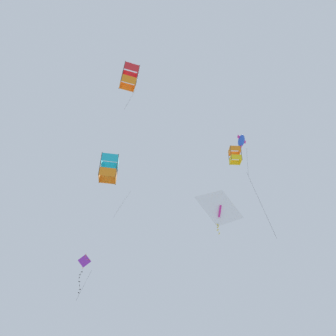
{
  "coord_description": "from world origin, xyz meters",
  "views": [
    {
      "loc": [
        17.23,
        18.11,
        8.89
      ],
      "look_at": [
        2.34,
        4.13,
        31.09
      ],
      "focal_mm": 36.02,
      "sensor_mm": 36.0,
      "label": 1
    }
  ],
  "objects_px": {
    "kite_box_far_centre": "(109,169)",
    "kite_diamond_upper_right": "(84,262)",
    "kite_delta_near_left": "(219,208)",
    "kite_box_near_right": "(129,77)",
    "kite_fish_highest": "(241,141)",
    "kite_box_mid_left": "(235,156)"
  },
  "relations": [
    {
      "from": "kite_diamond_upper_right",
      "to": "kite_box_far_centre",
      "type": "xyz_separation_m",
      "value": [
        4.64,
        8.55,
        3.6
      ]
    },
    {
      "from": "kite_box_far_centre",
      "to": "kite_delta_near_left",
      "type": "height_order",
      "value": "kite_box_far_centre"
    },
    {
      "from": "kite_delta_near_left",
      "to": "kite_fish_highest",
      "type": "bearing_deg",
      "value": 8.2
    },
    {
      "from": "kite_diamond_upper_right",
      "to": "kite_box_near_right",
      "type": "bearing_deg",
      "value": -92.85
    },
    {
      "from": "kite_box_far_centre",
      "to": "kite_fish_highest",
      "type": "distance_m",
      "value": 15.25
    },
    {
      "from": "kite_box_far_centre",
      "to": "kite_diamond_upper_right",
      "type": "bearing_deg",
      "value": 99.78
    },
    {
      "from": "kite_diamond_upper_right",
      "to": "kite_fish_highest",
      "type": "distance_m",
      "value": 20.64
    },
    {
      "from": "kite_box_far_centre",
      "to": "kite_box_mid_left",
      "type": "height_order",
      "value": "kite_box_far_centre"
    },
    {
      "from": "kite_box_near_right",
      "to": "kite_delta_near_left",
      "type": "bearing_deg",
      "value": 14.69
    },
    {
      "from": "kite_box_near_right",
      "to": "kite_delta_near_left",
      "type": "xyz_separation_m",
      "value": [
        -8.39,
        2.19,
        -11.66
      ]
    },
    {
      "from": "kite_box_far_centre",
      "to": "kite_delta_near_left",
      "type": "xyz_separation_m",
      "value": [
        -5.58,
        7.14,
        -5.28
      ]
    },
    {
      "from": "kite_diamond_upper_right",
      "to": "kite_box_mid_left",
      "type": "bearing_deg",
      "value": -63.75
    },
    {
      "from": "kite_delta_near_left",
      "to": "kite_box_mid_left",
      "type": "bearing_deg",
      "value": -92.17
    },
    {
      "from": "kite_diamond_upper_right",
      "to": "kite_box_mid_left",
      "type": "relative_size",
      "value": 0.57
    },
    {
      "from": "kite_box_far_centre",
      "to": "kite_fish_highest",
      "type": "height_order",
      "value": "kite_fish_highest"
    },
    {
      "from": "kite_delta_near_left",
      "to": "kite_box_far_centre",
      "type": "bearing_deg",
      "value": 144.0
    },
    {
      "from": "kite_diamond_upper_right",
      "to": "kite_box_near_right",
      "type": "height_order",
      "value": "kite_box_near_right"
    },
    {
      "from": "kite_box_near_right",
      "to": "kite_fish_highest",
      "type": "xyz_separation_m",
      "value": [
        -13.7,
        2.92,
        0.85
      ]
    },
    {
      "from": "kite_box_mid_left",
      "to": "kite_box_far_centre",
      "type": "bearing_deg",
      "value": 160.35
    },
    {
      "from": "kite_box_mid_left",
      "to": "kite_fish_highest",
      "type": "bearing_deg",
      "value": 62.09
    },
    {
      "from": "kite_box_near_right",
      "to": "kite_fish_highest",
      "type": "relative_size",
      "value": 1.03
    },
    {
      "from": "kite_box_near_right",
      "to": "kite_delta_near_left",
      "type": "height_order",
      "value": "kite_box_near_right"
    }
  ]
}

